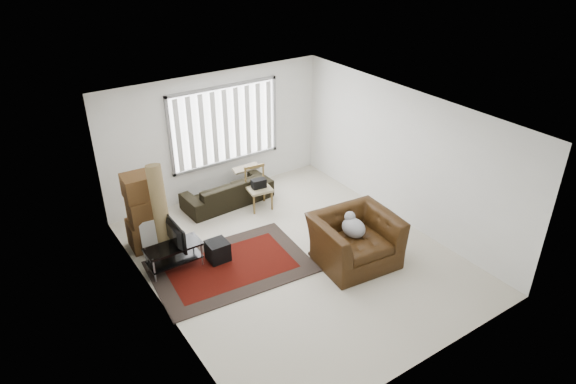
# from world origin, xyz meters

# --- Properties ---
(room) EXTENTS (6.00, 6.02, 2.71)m
(room) POSITION_xyz_m (0.03, 0.51, 1.76)
(room) COLOR beige
(room) RESTS_ON ground
(persian_rug) EXTENTS (2.82, 2.00, 0.02)m
(persian_rug) POSITION_xyz_m (-1.13, 0.40, 0.01)
(persian_rug) COLOR black
(persian_rug) RESTS_ON ground
(tv_stand) EXTENTS (0.96, 0.43, 0.48)m
(tv_stand) POSITION_xyz_m (-1.95, 0.90, 0.35)
(tv_stand) COLOR black
(tv_stand) RESTS_ON ground
(tv) EXTENTS (0.10, 0.78, 0.45)m
(tv) POSITION_xyz_m (-1.95, 0.90, 0.70)
(tv) COLOR black
(tv) RESTS_ON tv_stand
(subwoofer) EXTENTS (0.37, 0.37, 0.36)m
(subwoofer) POSITION_xyz_m (-1.22, 0.70, 0.20)
(subwoofer) COLOR black
(subwoofer) RESTS_ON persian_rug
(moving_boxes) EXTENTS (0.63, 0.58, 1.46)m
(moving_boxes) POSITION_xyz_m (-2.10, 1.86, 0.68)
(moving_boxes) COLOR brown
(moving_boxes) RESTS_ON ground
(white_flatpack) EXTENTS (0.57, 0.33, 0.68)m
(white_flatpack) POSITION_xyz_m (-2.03, 1.52, 0.34)
(white_flatpack) COLOR silver
(white_flatpack) RESTS_ON ground
(rolled_rug) EXTENTS (0.34, 0.60, 1.79)m
(rolled_rug) POSITION_xyz_m (-1.95, 1.32, 0.90)
(rolled_rug) COLOR brown
(rolled_rug) RESTS_ON ground
(sofa) EXTENTS (1.96, 0.93, 0.74)m
(sofa) POSITION_xyz_m (-0.09, 2.45, 0.37)
(sofa) COLOR black
(sofa) RESTS_ON ground
(side_chair) EXTENTS (0.53, 0.53, 0.89)m
(side_chair) POSITION_xyz_m (0.37, 1.93, 0.49)
(side_chair) COLOR #867A58
(side_chair) RESTS_ON ground
(armchair) EXTENTS (1.50, 1.34, 1.03)m
(armchair) POSITION_xyz_m (0.78, -0.67, 0.52)
(armchair) COLOR #311C0A
(armchair) RESTS_ON ground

